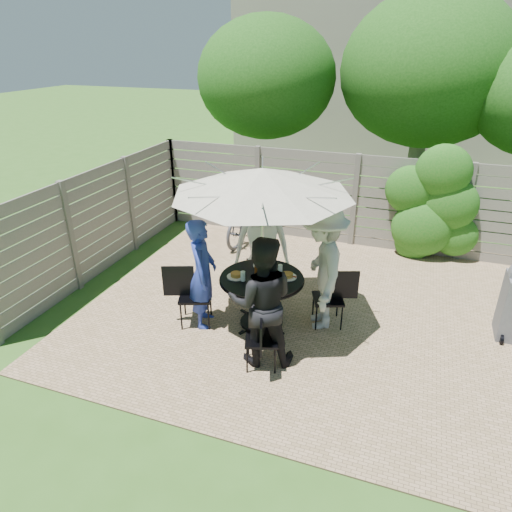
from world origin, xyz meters
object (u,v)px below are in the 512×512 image
(person_back, at_px, (262,246))
(plate_extra, at_px, (275,286))
(plate_back, at_px, (262,264))
(glass_left, at_px, (243,276))
(person_right, at_px, (322,268))
(plate_right, at_px, (288,276))
(chair_back, at_px, (262,275))
(glass_front, at_px, (270,282))
(patio_table, at_px, (262,292))
(plate_front, at_px, (262,288))
(coffee_cup, at_px, (269,266))
(chair_left, at_px, (195,307))
(bicycle, at_px, (251,216))
(chair_front, at_px, (261,350))
(person_front, at_px, (262,302))
(chair_right, at_px, (328,309))
(plate_left, at_px, (236,275))
(person_left, at_px, (203,274))
(umbrella, at_px, (262,181))
(glass_right, at_px, (280,269))
(syrup_jug, at_px, (258,270))

(person_back, height_order, plate_extra, person_back)
(plate_back, bearing_deg, glass_left, -100.34)
(person_right, relative_size, plate_right, 7.10)
(chair_back, xyz_separation_m, plate_extra, (0.58, -1.14, 0.50))
(person_right, distance_m, glass_front, 0.77)
(patio_table, relative_size, glass_left, 10.65)
(plate_front, distance_m, coffee_cup, 0.59)
(chair_left, bearing_deg, glass_front, -15.25)
(bicycle, bearing_deg, plate_front, -60.23)
(chair_front, height_order, person_front, person_front)
(chair_left, distance_m, person_right, 1.91)
(chair_right, xyz_separation_m, glass_front, (-0.73, -0.52, 0.58))
(person_back, bearing_deg, chair_left, -139.31)
(plate_back, distance_m, plate_left, 0.51)
(chair_left, xyz_separation_m, glass_front, (1.10, 0.10, 0.56))
(chair_left, relative_size, plate_extra, 3.89)
(chair_right, bearing_deg, person_front, 39.63)
(chair_front, xyz_separation_m, coffee_cup, (-0.29, 1.15, 0.58))
(patio_table, bearing_deg, plate_right, 18.84)
(plate_extra, bearing_deg, plate_right, 77.87)
(chair_front, xyz_separation_m, plate_extra, (-0.04, 0.69, 0.54))
(plate_left, bearing_deg, bicycle, 106.55)
(person_left, xyz_separation_m, plate_left, (0.44, 0.15, -0.02))
(chair_back, height_order, plate_right, chair_back)
(plate_right, bearing_deg, umbrella, -161.16)
(glass_right, bearing_deg, chair_right, 10.40)
(coffee_cup, bearing_deg, chair_right, 4.58)
(chair_back, distance_m, chair_right, 1.37)
(person_back, distance_m, coffee_cup, 0.62)
(umbrella, bearing_deg, person_left, -161.16)
(person_left, distance_m, chair_right, 1.88)
(glass_front, distance_m, coffee_cup, 0.48)
(chair_front, bearing_deg, plate_back, 0.87)
(plate_front, bearing_deg, plate_back, 108.84)
(chair_left, bearing_deg, syrup_jug, 1.55)
(chair_left, height_order, plate_back, chair_left)
(patio_table, relative_size, coffee_cup, 12.43)
(person_left, height_order, person_front, person_front)
(chair_front, relative_size, plate_front, 3.21)
(glass_front, xyz_separation_m, glass_right, (0.03, 0.39, 0.00))
(person_front, distance_m, plate_left, 0.91)
(umbrella, relative_size, chair_back, 3.11)
(chair_right, relative_size, glass_front, 6.19)
(person_back, bearing_deg, plate_extra, -80.95)
(syrup_jug, bearing_deg, glass_left, -123.35)
(patio_table, xyz_separation_m, syrup_jug, (-0.07, 0.03, 0.31))
(umbrella, height_order, glass_right, umbrella)
(umbrella, relative_size, person_back, 1.72)
(person_right, distance_m, plate_right, 0.49)
(plate_right, relative_size, plate_extra, 1.08)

